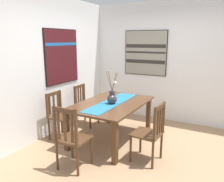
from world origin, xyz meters
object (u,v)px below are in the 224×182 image
at_px(chair_0, 60,115).
at_px(painting_on_side_wall, 145,53).
at_px(chair_2, 85,104).
at_px(painting_on_back_wall, 62,57).
at_px(chair_3, 72,138).
at_px(centerpiece_vase, 112,97).
at_px(chair_1, 150,132).
at_px(dining_table, 112,108).

xyz_separation_m(chair_0, painting_on_side_wall, (1.98, -0.94, 1.08)).
relative_size(chair_2, painting_on_back_wall, 0.80).
xyz_separation_m(chair_3, painting_on_side_wall, (2.72, -0.07, 1.06)).
bearing_deg(centerpiece_vase, chair_2, 62.88).
bearing_deg(chair_2, chair_1, -114.78).
distance_m(chair_2, chair_3, 1.80).
bearing_deg(painting_on_back_wall, chair_3, -136.14).
height_order(centerpiece_vase, chair_1, centerpiece_vase).
relative_size(painting_on_back_wall, painting_on_side_wall, 1.06).
xyz_separation_m(centerpiece_vase, chair_2, (0.49, 0.95, -0.37)).
height_order(chair_0, chair_2, chair_0).
relative_size(dining_table, chair_2, 1.86).
distance_m(painting_on_back_wall, painting_on_side_wall, 1.95).
bearing_deg(painting_on_back_wall, dining_table, -93.63).
bearing_deg(chair_0, chair_1, -90.13).
relative_size(chair_2, chair_3, 0.92).
distance_m(dining_table, chair_1, 1.00).
height_order(dining_table, painting_on_side_wall, painting_on_side_wall).
bearing_deg(chair_3, centerpiece_vase, -3.90).
relative_size(centerpiece_vase, chair_0, 0.68).
relative_size(chair_1, chair_2, 1.06).
xyz_separation_m(chair_1, painting_on_side_wall, (1.99, 0.85, 1.06)).
bearing_deg(painting_on_side_wall, dining_table, 178.34).
xyz_separation_m(chair_3, painting_on_back_wall, (1.23, 1.18, 1.03)).
bearing_deg(chair_3, painting_on_side_wall, -1.48).
xyz_separation_m(chair_0, painting_on_back_wall, (0.49, 0.31, 1.05)).
distance_m(chair_0, chair_3, 1.14).
height_order(chair_1, painting_on_back_wall, painting_on_back_wall).
height_order(chair_1, chair_2, chair_1).
bearing_deg(painting_on_side_wall, chair_2, 140.65).
bearing_deg(painting_on_back_wall, chair_0, -147.35).
bearing_deg(centerpiece_vase, chair_0, 109.91).
height_order(centerpiece_vase, painting_on_side_wall, painting_on_side_wall).
bearing_deg(centerpiece_vase, painting_on_back_wall, 83.28).
relative_size(centerpiece_vase, chair_3, 0.63).
relative_size(chair_2, painting_on_side_wall, 0.85).
relative_size(centerpiece_vase, painting_on_side_wall, 0.59).
distance_m(chair_0, painting_on_back_wall, 1.20).
bearing_deg(chair_1, chair_0, 89.87).
distance_m(dining_table, chair_2, 1.01).
bearing_deg(chair_0, centerpiece_vase, -70.09).
bearing_deg(painting_on_side_wall, chair_1, -156.73).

